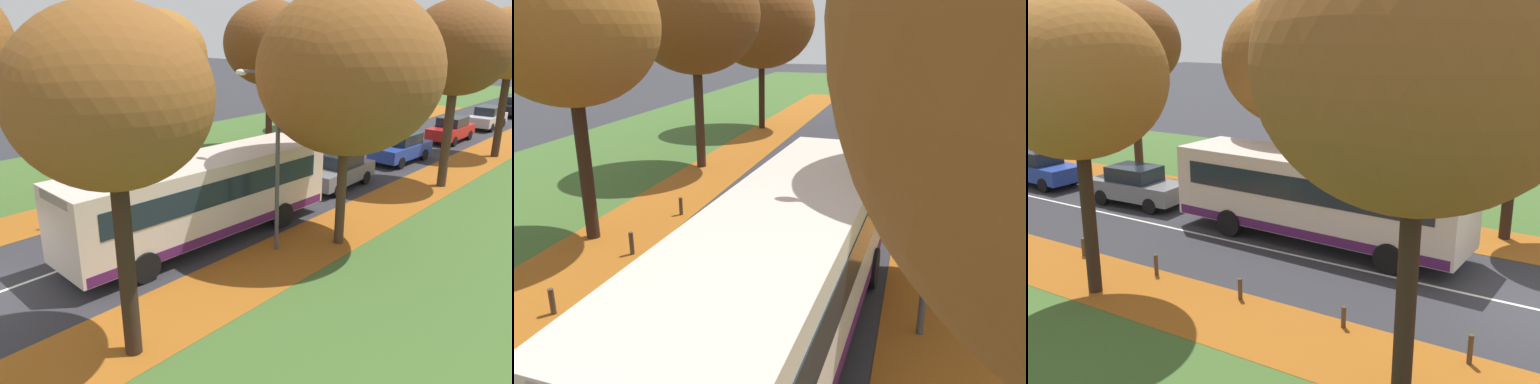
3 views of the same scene
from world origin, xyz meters
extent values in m
cube|color=#3D6028|center=(-9.20, 20.00, 0.00)|extent=(12.00, 90.00, 0.01)
cube|color=#9E5619|center=(-4.60, 14.00, 0.01)|extent=(2.80, 60.00, 0.00)
cube|color=#9E5619|center=(4.60, 14.00, 0.01)|extent=(2.80, 60.00, 0.00)
cube|color=silver|center=(0.00, 20.00, 0.00)|extent=(0.12, 80.00, 0.01)
cylinder|color=black|center=(-5.25, 10.75, 2.09)|extent=(0.38, 0.38, 4.18)
ellipsoid|color=#935B23|center=(-5.25, 10.75, 5.95)|extent=(4.72, 4.72, 4.25)
cylinder|color=#382619|center=(-5.39, 18.79, 2.18)|extent=(0.39, 0.39, 4.36)
ellipsoid|color=brown|center=(-5.39, 18.79, 6.35)|extent=(5.29, 5.29, 4.76)
cylinder|color=black|center=(-5.45, 27.82, 1.99)|extent=(0.36, 0.36, 3.97)
ellipsoid|color=brown|center=(-5.45, 27.82, 6.27)|extent=(6.12, 6.12, 5.51)
cylinder|color=#422D1E|center=(5.26, 10.38, 1.85)|extent=(0.33, 0.33, 3.69)
ellipsoid|color=brown|center=(5.26, 10.38, 5.91)|extent=(5.91, 5.91, 5.32)
cylinder|color=#422D1E|center=(5.19, 19.26, 2.32)|extent=(0.42, 0.42, 4.64)
ellipsoid|color=brown|center=(5.19, 19.26, 6.38)|extent=(4.62, 4.62, 4.16)
cylinder|color=#382619|center=(5.14, 26.94, 2.39)|extent=(0.43, 0.43, 4.77)
ellipsoid|color=#935B23|center=(5.14, 26.94, 6.40)|extent=(4.34, 4.34, 3.90)
cylinder|color=#4C3823|center=(-3.57, 6.96, 0.30)|extent=(0.12, 0.12, 0.61)
cylinder|color=#4C3823|center=(-3.53, 10.05, 0.33)|extent=(0.12, 0.12, 0.65)
cylinder|color=#4C3823|center=(-3.59, 13.14, 0.30)|extent=(0.12, 0.12, 0.60)
cylinder|color=#47474C|center=(4.00, 8.46, 3.00)|extent=(0.14, 0.14, 6.00)
cylinder|color=#47474C|center=(3.20, 8.46, 5.90)|extent=(1.60, 0.10, 0.10)
ellipsoid|color=silver|center=(2.40, 8.46, 5.85)|extent=(0.44, 0.28, 0.20)
cube|color=beige|center=(1.53, 7.35, 1.73)|extent=(2.91, 10.49, 2.50)
cube|color=#19232D|center=(1.53, 7.35, 2.13)|extent=(2.90, 9.25, 0.80)
cube|color=#4C1951|center=(1.53, 7.35, 0.66)|extent=(2.92, 10.28, 0.32)
cylinder|color=black|center=(2.84, 10.17, 0.48)|extent=(0.34, 0.97, 0.96)
cylinder|color=black|center=(0.46, 10.26, 0.48)|extent=(0.34, 0.97, 0.96)
cube|color=slate|center=(1.58, 15.78, 0.67)|extent=(1.87, 4.27, 0.70)
cube|color=#19232D|center=(1.58, 15.93, 1.32)|extent=(1.53, 2.07, 0.60)
cylinder|color=black|center=(2.42, 14.51, 0.32)|extent=(0.25, 0.65, 0.64)
cylinder|color=black|center=(0.86, 14.45, 0.32)|extent=(0.25, 0.65, 0.64)
cylinder|color=black|center=(2.31, 17.12, 0.32)|extent=(0.25, 0.65, 0.64)
cylinder|color=black|center=(0.75, 17.05, 0.32)|extent=(0.25, 0.65, 0.64)
cube|color=#233D9E|center=(1.59, 22.05, 0.67)|extent=(1.87, 4.27, 0.70)
cube|color=#19232D|center=(1.60, 22.20, 1.32)|extent=(1.53, 2.07, 0.60)
cylinder|color=black|center=(2.32, 20.71, 0.32)|extent=(0.25, 0.65, 0.64)
cylinder|color=black|center=(0.76, 20.78, 0.32)|extent=(0.25, 0.65, 0.64)
cylinder|color=black|center=(2.43, 23.31, 0.32)|extent=(0.25, 0.65, 0.64)
cylinder|color=black|center=(0.87, 23.38, 0.32)|extent=(0.25, 0.65, 0.64)
cube|color=#B21919|center=(1.54, 29.15, 0.67)|extent=(1.73, 4.21, 0.70)
cube|color=#19232D|center=(1.54, 29.30, 1.32)|extent=(1.46, 2.03, 0.60)
cylinder|color=black|center=(2.33, 27.85, 0.32)|extent=(0.22, 0.64, 0.64)
cylinder|color=black|center=(0.77, 27.84, 0.32)|extent=(0.22, 0.64, 0.64)
cylinder|color=black|center=(2.32, 30.45, 0.32)|extent=(0.22, 0.64, 0.64)
cylinder|color=black|center=(0.75, 30.44, 0.32)|extent=(0.22, 0.64, 0.64)
cube|color=#B7BABF|center=(1.73, 35.43, 0.67)|extent=(1.77, 4.23, 0.70)
cube|color=#19232D|center=(1.73, 35.58, 1.32)|extent=(1.48, 2.04, 0.60)
cylinder|color=black|center=(2.53, 34.14, 0.32)|extent=(0.23, 0.64, 0.64)
cylinder|color=black|center=(0.97, 34.11, 0.32)|extent=(0.23, 0.64, 0.64)
cylinder|color=black|center=(2.49, 36.74, 0.32)|extent=(0.23, 0.64, 0.64)
cylinder|color=black|center=(0.92, 36.72, 0.32)|extent=(0.23, 0.64, 0.64)
cube|color=black|center=(1.55, 42.71, 0.67)|extent=(1.78, 4.23, 0.70)
cube|color=#19232D|center=(1.55, 42.86, 1.32)|extent=(1.48, 2.04, 0.60)
cylinder|color=black|center=(2.31, 41.39, 0.32)|extent=(0.23, 0.64, 0.64)
cylinder|color=black|center=(0.74, 41.42, 0.32)|extent=(0.23, 0.64, 0.64)
cylinder|color=black|center=(2.35, 44.00, 0.32)|extent=(0.23, 0.64, 0.64)
cylinder|color=black|center=(0.79, 44.03, 0.32)|extent=(0.23, 0.64, 0.64)
camera|label=1|loc=(14.05, -3.51, 7.29)|focal=35.00mm
camera|label=2|loc=(3.58, -0.68, 5.92)|focal=35.00mm
camera|label=3|loc=(-15.70, -1.83, 7.21)|focal=42.00mm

